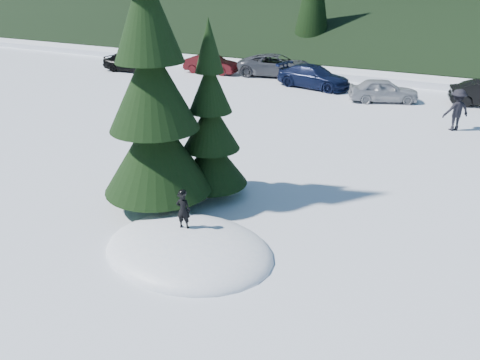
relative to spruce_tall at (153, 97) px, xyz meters
The scene contains 11 objects.
ground 4.37m from the spruce_tall, 39.29° to the right, with size 200.00×200.00×0.00m, color white.
snow_mound 4.37m from the spruce_tall, 39.29° to the right, with size 4.48×3.52×0.96m, color white.
spruce_tall is the anchor object (origin of this frame).
spruce_short 2.11m from the spruce_tall, 54.46° to the left, with size 2.20×2.20×5.37m.
child_skier 3.38m from the spruce_tall, 38.54° to the right, with size 0.36×0.24×0.99m, color black.
adult_2 14.33m from the spruce_tall, 59.62° to the left, with size 1.20×0.69×1.85m, color black.
car_0 22.12m from the spruce_tall, 132.01° to the left, with size 1.64×4.09×1.39m, color black.
car_1 20.80m from the spruce_tall, 116.68° to the left, with size 1.36×3.89×1.28m, color #3B0A0D.
car_2 20.39m from the spruce_tall, 103.70° to the left, with size 2.41×5.23×1.45m, color #46474D.
car_3 17.66m from the spruce_tall, 94.37° to the left, with size 1.89×4.65×1.35m, color black.
car_4 16.44m from the spruce_tall, 78.60° to the left, with size 1.48×3.68×1.25m, color #999BA1.
Camera 1 is at (5.86, -8.33, 6.44)m, focal length 35.00 mm.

